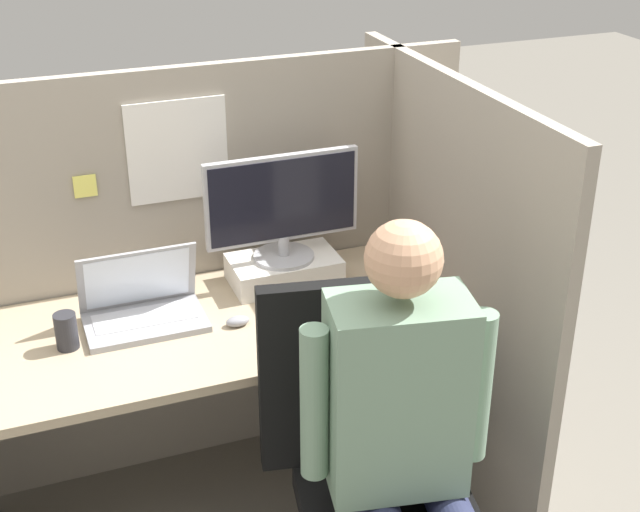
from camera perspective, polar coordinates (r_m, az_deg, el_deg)
name	(u,v)px	position (r m, az deg, el deg)	size (l,w,h in m)	color
cubicle_panel_back	(175,277)	(3.04, -9.23, -1.36)	(2.04, 0.05, 1.44)	gray
cubicle_panel_right	(444,294)	(2.94, 7.94, -2.40)	(0.04, 1.29, 1.44)	gray
desk	(204,373)	(2.82, -7.43, -7.42)	(1.54, 0.66, 0.73)	tan
paper_box	(284,270)	(2.93, -2.31, -0.87)	(0.35, 0.21, 0.09)	white
monitor	(282,205)	(2.84, -2.42, 3.26)	(0.51, 0.20, 0.35)	#B2B2B7
laptop	(143,308)	(2.75, -11.26, -3.31)	(0.36, 0.23, 0.23)	#99999E
mouse	(238,321)	(2.70, -5.29, -4.17)	(0.07, 0.04, 0.03)	gray
stapler	(400,275)	(2.93, 5.11, -1.25)	(0.04, 0.16, 0.06)	#A31919
carrot_toy	(325,323)	(2.67, 0.33, -4.28)	(0.04, 0.13, 0.04)	orange
office_chair	(369,472)	(2.46, 3.19, -13.67)	(0.55, 0.60, 1.05)	black
person	(408,436)	(2.22, 5.68, -11.40)	(0.47, 0.45, 1.32)	#282D4C
pen_cup	(66,331)	(2.67, -15.93, -4.65)	(0.06, 0.06, 0.11)	#28282D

